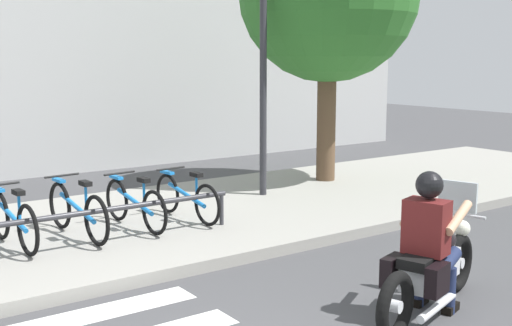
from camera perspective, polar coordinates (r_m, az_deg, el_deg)
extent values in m
cube|color=gray|center=(9.12, -18.54, -6.56)|extent=(24.00, 4.40, 0.15)
cube|color=white|center=(6.59, -17.00, -13.27)|extent=(2.80, 0.40, 0.01)
torus|color=black|center=(7.33, 17.40, -8.37)|extent=(0.64, 0.30, 0.63)
cylinder|color=silver|center=(7.33, 17.40, -8.37)|extent=(0.14, 0.13, 0.11)
torus|color=black|center=(5.97, 12.17, -12.23)|extent=(0.64, 0.30, 0.63)
cylinder|color=silver|center=(5.97, 12.17, -12.23)|extent=(0.14, 0.13, 0.11)
cube|color=silver|center=(6.60, 15.12, -8.97)|extent=(0.90, 0.52, 0.28)
ellipsoid|color=black|center=(6.72, 15.89, -6.69)|extent=(0.58, 0.42, 0.22)
cube|color=black|center=(6.36, 14.44, -8.20)|extent=(0.62, 0.43, 0.10)
cube|color=black|center=(6.33, 11.94, -9.24)|extent=(0.34, 0.21, 0.28)
cube|color=black|center=(6.17, 15.68, -9.89)|extent=(0.34, 0.21, 0.28)
cylinder|color=silver|center=(7.04, 17.19, -4.30)|extent=(0.21, 0.60, 0.03)
sphere|color=white|center=(7.28, 17.67, -5.51)|extent=(0.18, 0.18, 0.18)
cube|color=silver|center=(7.03, 17.34, -2.82)|extent=(0.16, 0.39, 0.32)
cylinder|color=silver|center=(6.40, 15.65, -12.10)|extent=(0.76, 0.30, 0.08)
cube|color=#591919|center=(6.34, 14.77, -5.46)|extent=(0.37, 0.46, 0.52)
sphere|color=black|center=(6.28, 15.03, -1.87)|extent=(0.26, 0.26, 0.26)
cylinder|color=tan|center=(6.61, 13.81, -4.13)|extent=(0.52, 0.24, 0.26)
cylinder|color=tan|center=(6.45, 17.40, -4.61)|extent=(0.52, 0.24, 0.26)
cylinder|color=#1E284C|center=(6.63, 13.86, -8.01)|extent=(0.46, 0.26, 0.24)
cylinder|color=#1E284C|center=(6.83, 14.17, -10.27)|extent=(0.11, 0.11, 0.47)
cube|color=black|center=(6.93, 14.24, -11.68)|extent=(0.26, 0.17, 0.08)
cylinder|color=#1E284C|center=(6.52, 16.47, -8.43)|extent=(0.46, 0.26, 0.24)
cylinder|color=#1E284C|center=(6.72, 16.72, -10.71)|extent=(0.11, 0.11, 0.47)
cube|color=black|center=(6.82, 16.76, -12.13)|extent=(0.26, 0.17, 0.08)
torus|color=black|center=(9.01, -21.63, -4.30)|extent=(0.10, 0.63, 0.63)
torus|color=black|center=(8.13, -19.45, -5.60)|extent=(0.10, 0.63, 0.63)
cylinder|color=blue|center=(8.56, -20.62, -4.50)|extent=(0.13, 0.86, 0.24)
cylinder|color=blue|center=(8.30, -20.13, -3.74)|extent=(0.04, 0.04, 0.39)
cube|color=black|center=(8.26, -20.20, -2.43)|extent=(0.12, 0.21, 0.06)
cylinder|color=black|center=(8.84, -21.59, -1.78)|extent=(0.48, 0.07, 0.03)
torus|color=black|center=(9.29, -16.88, -3.59)|extent=(0.10, 0.65, 0.65)
torus|color=black|center=(8.32, -13.86, -4.94)|extent=(0.10, 0.65, 0.65)
cylinder|color=blue|center=(8.79, -15.47, -3.81)|extent=(0.14, 0.98, 0.26)
cylinder|color=blue|center=(8.51, -14.75, -3.06)|extent=(0.04, 0.04, 0.40)
cube|color=black|center=(8.47, -14.80, -1.74)|extent=(0.12, 0.21, 0.06)
cylinder|color=black|center=(9.11, -16.73, -1.07)|extent=(0.48, 0.07, 0.03)
cube|color=blue|center=(9.22, -16.98, -1.46)|extent=(0.10, 0.29, 0.04)
torus|color=black|center=(9.55, -12.15, -3.18)|extent=(0.10, 0.61, 0.61)
torus|color=black|center=(8.67, -8.93, -4.35)|extent=(0.10, 0.61, 0.61)
cylinder|color=blue|center=(9.09, -10.63, -3.36)|extent=(0.13, 0.92, 0.25)
cylinder|color=blue|center=(8.84, -9.83, -2.66)|extent=(0.04, 0.04, 0.37)
cube|color=black|center=(8.81, -9.87, -1.48)|extent=(0.12, 0.21, 0.06)
cylinder|color=black|center=(9.38, -11.93, -0.88)|extent=(0.48, 0.07, 0.03)
cube|color=blue|center=(9.48, -12.21, -1.23)|extent=(0.10, 0.29, 0.04)
torus|color=black|center=(9.89, -7.79, -2.67)|extent=(0.10, 0.60, 0.60)
torus|color=black|center=(9.06, -4.32, -3.71)|extent=(0.10, 0.60, 0.60)
cylinder|color=blue|center=(9.46, -6.14, -2.81)|extent=(0.13, 0.91, 0.25)
cylinder|color=blue|center=(9.22, -5.26, -2.14)|extent=(0.04, 0.04, 0.37)
cube|color=black|center=(9.18, -5.28, -1.02)|extent=(0.12, 0.21, 0.06)
cylinder|color=black|center=(9.73, -7.52, -0.48)|extent=(0.48, 0.07, 0.03)
cube|color=blue|center=(9.83, -7.83, -0.82)|extent=(0.10, 0.29, 0.04)
cylinder|color=#333338|center=(8.27, -14.17, -4.19)|extent=(3.87, 0.07, 0.07)
cylinder|color=#333338|center=(9.15, -3.06, -4.08)|extent=(0.06, 0.06, 0.45)
cylinder|color=#2D2D33|center=(10.94, 0.64, 7.69)|extent=(0.12, 0.12, 4.37)
cylinder|color=brown|center=(12.43, 6.20, 3.56)|extent=(0.36, 0.36, 2.52)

